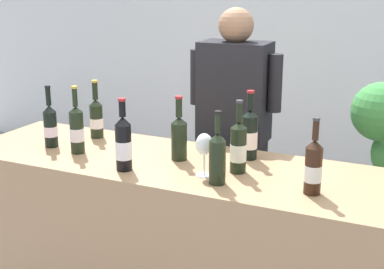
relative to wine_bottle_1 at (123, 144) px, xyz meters
The scene contains 13 objects.
wall_back 2.84m from the wine_bottle_1, 84.14° to the left, with size 8.00×0.10×2.80m, color silver.
counter 0.70m from the wine_bottle_1, 35.60° to the left, with size 2.50×0.69×0.95m, color #9E7A56.
wine_bottle_1 is the anchor object (origin of this frame).
wine_bottle_2 0.37m from the wine_bottle_1, 161.22° to the left, with size 0.07×0.07×0.35m.
wine_bottle_3 0.30m from the wine_bottle_1, 55.79° to the left, with size 0.08×0.08×0.32m.
wine_bottle_4 0.58m from the wine_bottle_1, 137.06° to the left, with size 0.07×0.07×0.33m.
wine_bottle_5 0.53m from the wine_bottle_1, 21.65° to the left, with size 0.08×0.08×0.34m.
wine_bottle_6 0.46m from the wine_bottle_1, ahead, with size 0.07×0.07×0.33m.
wine_bottle_7 0.57m from the wine_bottle_1, 164.76° to the left, with size 0.07×0.07×0.33m.
wine_bottle_8 0.87m from the wine_bottle_1, ahead, with size 0.07×0.07×0.33m.
wine_bottle_9 0.62m from the wine_bottle_1, 40.37° to the left, with size 0.08×0.08×0.35m.
wine_glass 0.38m from the wine_bottle_1, 13.48° to the left, with size 0.08×0.08×0.20m.
person_server 0.91m from the wine_bottle_1, 74.66° to the left, with size 0.55×0.25×1.66m.
Camera 1 is at (1.01, -2.25, 1.81)m, focal length 50.59 mm.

